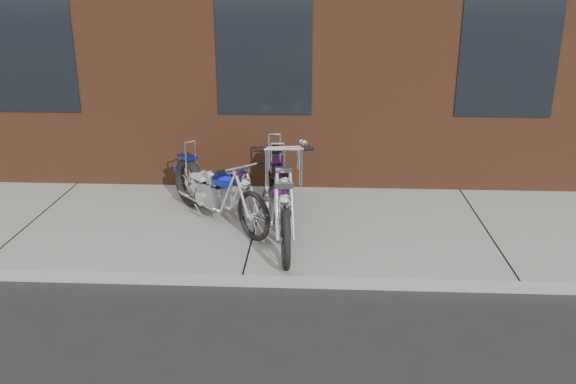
{
  "coord_description": "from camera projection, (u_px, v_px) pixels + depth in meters",
  "views": [
    {
      "loc": [
        0.8,
        -5.97,
        3.23
      ],
      "look_at": [
        0.46,
        0.8,
        0.84
      ],
      "focal_mm": 38.0,
      "sensor_mm": 36.0,
      "label": 1
    }
  ],
  "objects": [
    {
      "name": "chopper_blue",
      "position": [
        217.0,
        192.0,
        8.06
      ],
      "size": [
        1.55,
        1.71,
        0.96
      ],
      "rotation": [
        0.0,
        0.0,
        -0.84
      ],
      "color": "black",
      "rests_on": "sidewalk"
    },
    {
      "name": "chopper_purple",
      "position": [
        281.0,
        205.0,
        7.53
      ],
      "size": [
        0.58,
        2.36,
        1.33
      ],
      "rotation": [
        0.0,
        0.0,
        -1.45
      ],
      "color": "black",
      "rests_on": "sidewalk"
    },
    {
      "name": "ground",
      "position": [
        243.0,
        287.0,
        6.73
      ],
      "size": [
        120.0,
        120.0,
        0.0
      ],
      "primitive_type": "plane",
      "color": "black",
      "rests_on": "ground"
    },
    {
      "name": "chopper_third",
      "position": [
        279.0,
        188.0,
        8.17
      ],
      "size": [
        0.62,
        2.28,
        1.16
      ],
      "rotation": [
        0.0,
        0.0,
        -1.41
      ],
      "color": "black",
      "rests_on": "sidewalk"
    },
    {
      "name": "sidewalk",
      "position": [
        256.0,
        228.0,
        8.12
      ],
      "size": [
        22.0,
        3.0,
        0.15
      ],
      "primitive_type": "cube",
      "color": "gray",
      "rests_on": "ground"
    }
  ]
}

